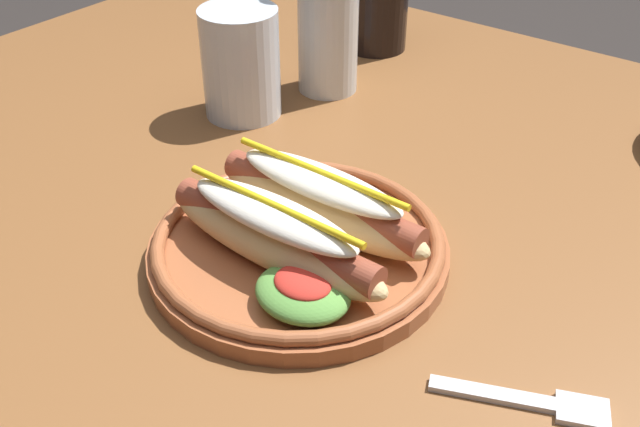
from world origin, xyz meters
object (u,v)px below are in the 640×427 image
Objects in this scene: soda_cup at (377,2)px; water_cup at (241,63)px; glass_bottle at (328,14)px; hot_dog_plate at (298,236)px; fork at (534,402)px.

soda_cup is 0.25m from water_cup.
hot_dog_plate is at bearing -57.49° from glass_bottle.
glass_bottle is at bearing 122.51° from hot_dog_plate.
hot_dog_plate is at bearing -38.55° from water_cup.
soda_cup is 0.15m from glass_bottle.
fork is 0.63m from soda_cup.
water_cup is (-0.44, 0.20, 0.06)m from fork.
hot_dog_plate is 2.09× the size of water_cup.
hot_dog_plate is 0.28m from water_cup.
soda_cup is at bearing 115.78° from hot_dog_plate.
glass_bottle reaches higher than water_cup.
water_cup is (-0.01, -0.25, -0.00)m from soda_cup.
hot_dog_plate is at bearing -64.22° from soda_cup.
fork is 0.49× the size of glass_bottle.
soda_cup is 1.04× the size of water_cup.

